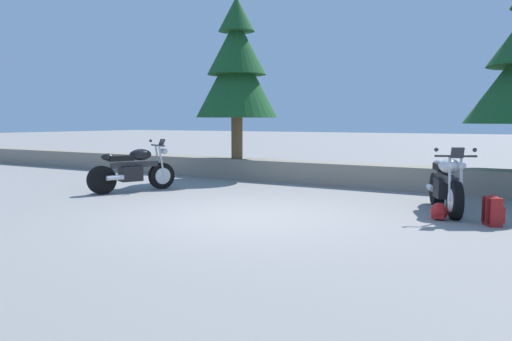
{
  "coord_description": "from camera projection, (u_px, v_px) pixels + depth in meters",
  "views": [
    {
      "loc": [
        4.36,
        -7.1,
        1.6
      ],
      "look_at": [
        -0.55,
        1.2,
        0.65
      ],
      "focal_mm": 35.38,
      "sensor_mm": 36.0,
      "label": 1
    }
  ],
  "objects": [
    {
      "name": "motorcycle_black_near_left",
      "position": [
        134.0,
        170.0,
        11.46
      ],
      "size": [
        1.03,
        1.97,
        1.18
      ],
      "color": "black",
      "rests_on": "ground"
    },
    {
      "name": "rider_backpack",
      "position": [
        493.0,
        210.0,
        7.7
      ],
      "size": [
        0.34,
        0.35,
        0.47
      ],
      "color": "#A31E1E",
      "rests_on": "ground"
    },
    {
      "name": "ground_plane",
      "position": [
        248.0,
        217.0,
        8.44
      ],
      "size": [
        120.0,
        120.0,
        0.0
      ],
      "primitive_type": "plane",
      "color": "gray"
    },
    {
      "name": "motorcycle_silver_centre",
      "position": [
        446.0,
        185.0,
        8.86
      ],
      "size": [
        1.02,
        1.97,
        1.18
      ],
      "color": "black",
      "rests_on": "ground"
    },
    {
      "name": "stone_wall",
      "position": [
        349.0,
        174.0,
        12.53
      ],
      "size": [
        36.0,
        0.8,
        0.55
      ],
      "primitive_type": "cube",
      "color": "gray",
      "rests_on": "ground"
    },
    {
      "name": "rider_helmet",
      "position": [
        439.0,
        211.0,
        8.17
      ],
      "size": [
        0.28,
        0.28,
        0.28
      ],
      "color": "#B21919",
      "rests_on": "ground"
    },
    {
      "name": "pine_tree_far_left",
      "position": [
        237.0,
        67.0,
        13.87
      ],
      "size": [
        2.26,
        2.26,
        4.43
      ],
      "color": "brown",
      "rests_on": "stone_wall"
    }
  ]
}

